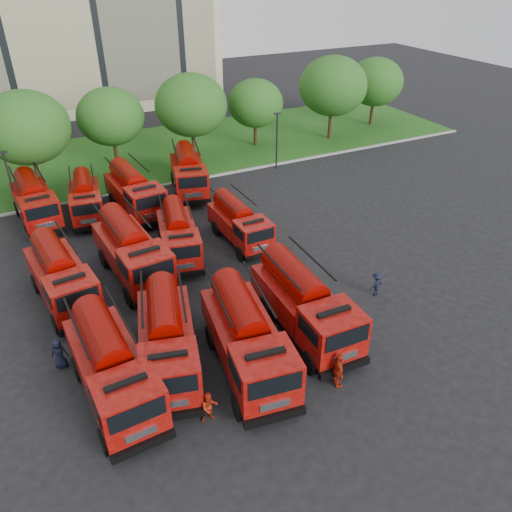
% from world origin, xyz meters
% --- Properties ---
extents(ground, '(140.00, 140.00, 0.00)m').
position_xyz_m(ground, '(0.00, 0.00, 0.00)').
color(ground, black).
rests_on(ground, ground).
extents(lawn, '(70.00, 16.00, 0.12)m').
position_xyz_m(lawn, '(0.00, 26.00, 0.06)').
color(lawn, '#1E4412').
rests_on(lawn, ground).
extents(curb, '(70.00, 0.30, 0.14)m').
position_xyz_m(curb, '(0.00, 17.90, 0.07)').
color(curb, gray).
rests_on(curb, ground).
extents(tree_2, '(6.72, 6.72, 8.22)m').
position_xyz_m(tree_2, '(-8.00, 21.50, 5.35)').
color(tree_2, '#382314').
rests_on(tree_2, ground).
extents(tree_3, '(5.88, 5.88, 7.19)m').
position_xyz_m(tree_3, '(-1.00, 24.00, 4.68)').
color(tree_3, '#382314').
rests_on(tree_3, ground).
extents(tree_4, '(6.55, 6.55, 8.01)m').
position_xyz_m(tree_4, '(6.00, 22.50, 5.22)').
color(tree_4, '#382314').
rests_on(tree_4, ground).
extents(tree_5, '(5.46, 5.46, 6.68)m').
position_xyz_m(tree_5, '(13.00, 23.50, 4.35)').
color(tree_5, '#382314').
rests_on(tree_5, ground).
extents(tree_6, '(6.89, 6.89, 8.42)m').
position_xyz_m(tree_6, '(21.00, 22.00, 5.49)').
color(tree_6, '#382314').
rests_on(tree_6, ground).
extents(tree_7, '(6.05, 6.05, 7.39)m').
position_xyz_m(tree_7, '(28.00, 24.00, 4.82)').
color(tree_7, '#382314').
rests_on(tree_7, ground).
extents(lamp_post_0, '(0.60, 0.25, 5.11)m').
position_xyz_m(lamp_post_0, '(-10.00, 17.20, 2.90)').
color(lamp_post_0, black).
rests_on(lamp_post_0, ground).
extents(lamp_post_1, '(0.60, 0.25, 5.11)m').
position_xyz_m(lamp_post_1, '(12.00, 17.20, 2.90)').
color(lamp_post_1, black).
rests_on(lamp_post_1, ground).
extents(fire_truck_0, '(3.14, 7.69, 3.43)m').
position_xyz_m(fire_truck_0, '(-7.57, -3.80, 1.73)').
color(fire_truck_0, black).
rests_on(fire_truck_0, ground).
extents(fire_truck_1, '(4.28, 7.77, 3.36)m').
position_xyz_m(fire_truck_1, '(-4.87, -3.11, 1.69)').
color(fire_truck_1, black).
rests_on(fire_truck_1, ground).
extents(fire_truck_2, '(3.73, 8.07, 3.54)m').
position_xyz_m(fire_truck_2, '(-1.54, -4.79, 1.78)').
color(fire_truck_2, black).
rests_on(fire_truck_2, ground).
extents(fire_truck_3, '(3.02, 7.82, 3.53)m').
position_xyz_m(fire_truck_3, '(2.26, -3.69, 1.78)').
color(fire_truck_3, black).
rests_on(fire_truck_3, ground).
extents(fire_truck_4, '(3.36, 7.49, 3.29)m').
position_xyz_m(fire_truck_4, '(-8.50, 4.66, 1.66)').
color(fire_truck_4, black).
rests_on(fire_truck_4, ground).
extents(fire_truck_5, '(3.37, 7.99, 3.55)m').
position_xyz_m(fire_truck_5, '(-4.31, 5.44, 1.79)').
color(fire_truck_5, black).
rests_on(fire_truck_5, ground).
extents(fire_truck_6, '(3.68, 7.00, 3.03)m').
position_xyz_m(fire_truck_6, '(-1.02, 6.50, 1.53)').
color(fire_truck_6, black).
rests_on(fire_truck_6, ground).
extents(fire_truck_7, '(2.45, 6.42, 2.90)m').
position_xyz_m(fire_truck_7, '(3.25, 6.38, 1.46)').
color(fire_truck_7, black).
rests_on(fire_truck_7, ground).
extents(fire_truck_8, '(3.04, 7.29, 3.24)m').
position_xyz_m(fire_truck_8, '(-8.77, 15.76, 1.63)').
color(fire_truck_8, black).
rests_on(fire_truck_8, ground).
extents(fire_truck_9, '(2.99, 6.62, 2.91)m').
position_xyz_m(fire_truck_9, '(-5.35, 14.98, 1.47)').
color(fire_truck_9, black).
rests_on(fire_truck_9, ground).
extents(fire_truck_10, '(3.21, 7.59, 3.37)m').
position_xyz_m(fire_truck_10, '(-1.87, 14.03, 1.69)').
color(fire_truck_10, black).
rests_on(fire_truck_10, ground).
extents(fire_truck_11, '(4.21, 7.72, 3.34)m').
position_xyz_m(fire_truck_11, '(3.08, 15.86, 1.68)').
color(fire_truck_11, black).
rests_on(fire_truck_11, ground).
extents(firefighter_0, '(0.69, 0.62, 1.53)m').
position_xyz_m(firefighter_0, '(-1.30, -6.95, 0.00)').
color(firefighter_0, '#A11F0C').
rests_on(firefighter_0, ground).
extents(firefighter_1, '(0.77, 0.45, 1.54)m').
position_xyz_m(firefighter_1, '(-4.35, -6.98, 0.00)').
color(firefighter_1, '#A11F0C').
rests_on(firefighter_1, ground).
extents(firefighter_2, '(0.90, 1.22, 1.87)m').
position_xyz_m(firefighter_2, '(1.62, -7.77, 0.00)').
color(firefighter_2, '#A11F0C').
rests_on(firefighter_2, ground).
extents(firefighter_3, '(1.05, 0.71, 1.48)m').
position_xyz_m(firefighter_3, '(7.68, -2.82, 0.00)').
color(firefighter_3, black).
rests_on(firefighter_3, ground).
extents(firefighter_4, '(0.92, 0.77, 1.61)m').
position_xyz_m(firefighter_4, '(-9.53, -0.80, 0.00)').
color(firefighter_4, black).
rests_on(firefighter_4, ground).
extents(firefighter_5, '(1.48, 0.65, 1.59)m').
position_xyz_m(firefighter_5, '(4.13, 5.69, 0.00)').
color(firefighter_5, '#A11F0C').
rests_on(firefighter_5, ground).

